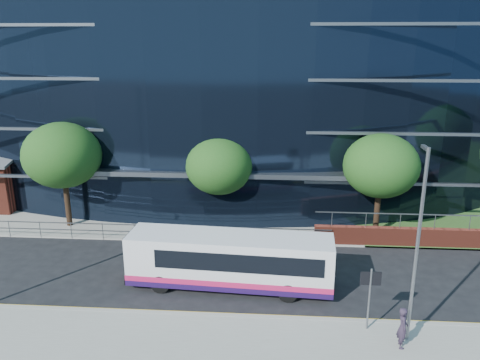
# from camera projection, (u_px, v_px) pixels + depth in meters

# --- Properties ---
(ground) EXTENTS (200.00, 200.00, 0.00)m
(ground) POSITION_uv_depth(u_px,v_px,m) (261.00, 307.00, 21.65)
(ground) COLOR black
(ground) RESTS_ON ground
(kerb) EXTENTS (80.00, 0.25, 0.16)m
(kerb) POSITION_uv_depth(u_px,v_px,m) (261.00, 318.00, 20.68)
(kerb) COLOR gray
(kerb) RESTS_ON ground
(yellow_line_outer) EXTENTS (80.00, 0.08, 0.01)m
(yellow_line_outer) POSITION_uv_depth(u_px,v_px,m) (261.00, 317.00, 20.89)
(yellow_line_outer) COLOR gold
(yellow_line_outer) RESTS_ON ground
(yellow_line_inner) EXTENTS (80.00, 0.08, 0.01)m
(yellow_line_inner) POSITION_uv_depth(u_px,v_px,m) (261.00, 315.00, 21.03)
(yellow_line_inner) COLOR gold
(yellow_line_inner) RESTS_ON ground
(far_forecourt) EXTENTS (50.00, 8.00, 0.10)m
(far_forecourt) POSITION_uv_depth(u_px,v_px,m) (180.00, 218.00, 32.57)
(far_forecourt) COLOR gray
(far_forecourt) RESTS_ON ground
(glass_office) EXTENTS (44.00, 23.10, 16.00)m
(glass_office) POSITION_uv_depth(u_px,v_px,m) (222.00, 89.00, 39.61)
(glass_office) COLOR black
(glass_office) RESTS_ON ground
(guard_railings) EXTENTS (24.00, 0.05, 1.10)m
(guard_railings) POSITION_uv_depth(u_px,v_px,m) (134.00, 228.00, 28.66)
(guard_railings) COLOR slate
(guard_railings) RESTS_ON ground
(street_sign) EXTENTS (0.85, 0.09, 2.80)m
(street_sign) POSITION_uv_depth(u_px,v_px,m) (370.00, 286.00, 19.22)
(street_sign) COLOR slate
(street_sign) RESTS_ON pavement_near
(tree_far_a) EXTENTS (4.95, 4.95, 6.98)m
(tree_far_a) POSITION_uv_depth(u_px,v_px,m) (62.00, 155.00, 29.77)
(tree_far_a) COLOR black
(tree_far_a) RESTS_ON ground
(tree_far_b) EXTENTS (4.29, 4.29, 6.05)m
(tree_far_b) POSITION_uv_depth(u_px,v_px,m) (219.00, 166.00, 29.76)
(tree_far_b) COLOR black
(tree_far_b) RESTS_ON ground
(tree_far_c) EXTENTS (4.62, 4.62, 6.51)m
(tree_far_c) POSITION_uv_depth(u_px,v_px,m) (381.00, 166.00, 28.50)
(tree_far_c) COLOR black
(tree_far_c) RESTS_ON ground
(tree_dist_e) EXTENTS (4.62, 4.62, 6.51)m
(tree_dist_e) POSITION_uv_depth(u_px,v_px,m) (467.00, 104.00, 57.00)
(tree_dist_e) COLOR black
(tree_dist_e) RESTS_ON ground
(streetlight_east) EXTENTS (0.15, 0.77, 8.00)m
(streetlight_east) POSITION_uv_depth(u_px,v_px,m) (418.00, 242.00, 17.91)
(streetlight_east) COLOR slate
(streetlight_east) RESTS_ON pavement_near
(city_bus) EXTENTS (10.25, 2.98, 2.74)m
(city_bus) POSITION_uv_depth(u_px,v_px,m) (232.00, 260.00, 23.05)
(city_bus) COLOR silver
(city_bus) RESTS_ON ground
(pedestrian) EXTENTS (0.44, 0.65, 1.72)m
(pedestrian) POSITION_uv_depth(u_px,v_px,m) (403.00, 328.00, 18.38)
(pedestrian) COLOR #2C2132
(pedestrian) RESTS_ON pavement_near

